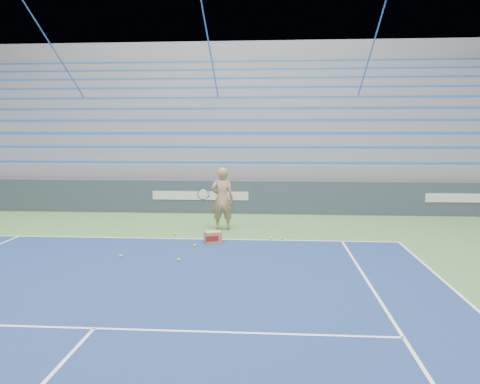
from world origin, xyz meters
TOP-DOWN VIEW (x-y plane):
  - sponsor_barrier at (0.00, 15.88)m, footprint 30.00×0.32m
  - bleachers at (0.00, 21.60)m, footprint 31.00×9.15m
  - tennis_player at (1.01, 13.17)m, footprint 0.94×0.86m
  - ball_box at (0.97, 11.51)m, footprint 0.47×0.42m
  - tennis_ball_0 at (1.09, 12.34)m, footprint 0.07×0.07m
  - tennis_ball_1 at (2.65, 12.01)m, footprint 0.07×0.07m
  - tennis_ball_2 at (0.59, 11.12)m, footprint 0.07×0.07m
  - tennis_ball_3 at (-0.84, 10.06)m, footprint 0.07×0.07m
  - tennis_ball_4 at (-0.14, 12.33)m, footprint 0.07×0.07m
  - tennis_ball_5 at (2.37, 12.02)m, footprint 0.07×0.07m
  - tennis_ball_6 at (0.47, 9.83)m, footprint 0.07×0.07m

SIDE VIEW (x-z plane):
  - tennis_ball_0 at x=1.09m, z-range 0.00..0.07m
  - tennis_ball_1 at x=2.65m, z-range 0.00..0.07m
  - tennis_ball_2 at x=0.59m, z-range 0.00..0.07m
  - tennis_ball_3 at x=-0.84m, z-range 0.00..0.07m
  - tennis_ball_4 at x=-0.14m, z-range 0.00..0.07m
  - tennis_ball_5 at x=2.37m, z-range 0.00..0.07m
  - tennis_ball_6 at x=0.47m, z-range 0.00..0.07m
  - ball_box at x=0.97m, z-range 0.00..0.29m
  - sponsor_barrier at x=0.00m, z-range 0.00..1.10m
  - tennis_player at x=1.01m, z-range 0.00..1.72m
  - bleachers at x=0.00m, z-range -1.29..6.01m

